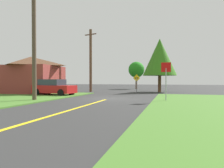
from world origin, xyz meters
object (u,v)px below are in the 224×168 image
at_px(utility_pole_near, 34,42).
at_px(direction_sign, 137,81).
at_px(barn, 31,75).
at_px(utility_pole_mid, 91,60).
at_px(oak_tree_left, 160,57).
at_px(pine_tree_center, 136,70).
at_px(parked_car_near_building, 54,87).
at_px(stop_sign, 166,74).

distance_m(utility_pole_near, direction_sign, 13.55).
bearing_deg(barn, utility_pole_mid, 41.10).
height_order(direction_sign, oak_tree_left, oak_tree_left).
height_order(utility_pole_mid, oak_tree_left, utility_pole_mid).
bearing_deg(pine_tree_center, parked_car_near_building, -106.89).
xyz_separation_m(utility_pole_mid, barn, (-5.56, -4.85, -2.05)).
xyz_separation_m(utility_pole_near, direction_sign, (5.70, 11.93, -2.97)).
distance_m(utility_pole_near, barn, 9.82).
relative_size(stop_sign, oak_tree_left, 0.40).
relative_size(pine_tree_center, barn, 0.73).
bearing_deg(parked_car_near_building, stop_sign, -8.91).
bearing_deg(utility_pole_mid, stop_sign, -45.74).
relative_size(utility_pole_near, barn, 1.28).
bearing_deg(stop_sign, barn, -19.77).
xyz_separation_m(stop_sign, pine_tree_center, (-5.54, 21.07, 1.46)).
bearing_deg(pine_tree_center, utility_pole_mid, -111.37).
relative_size(stop_sign, utility_pole_mid, 0.34).
relative_size(stop_sign, parked_car_near_building, 0.63).
height_order(direction_sign, barn, barn).
bearing_deg(utility_pole_near, barn, 128.98).
xyz_separation_m(parked_car_near_building, barn, (-4.38, 2.18, 1.34)).
distance_m(parked_car_near_building, barn, 5.08).
xyz_separation_m(pine_tree_center, barn, (-9.85, -15.83, -1.26)).
bearing_deg(oak_tree_left, utility_pole_mid, -167.23).
relative_size(stop_sign, barn, 0.42).
bearing_deg(direction_sign, barn, -159.00).
distance_m(utility_pole_near, utility_pole_mid, 12.29).
relative_size(utility_pole_mid, oak_tree_left, 1.19).
distance_m(stop_sign, pine_tree_center, 21.84).
bearing_deg(utility_pole_near, oak_tree_left, 59.75).
xyz_separation_m(stop_sign, barn, (-15.40, 5.25, 0.20)).
height_order(parked_car_near_building, direction_sign, direction_sign).
distance_m(utility_pole_near, pine_tree_center, 23.59).
bearing_deg(utility_pole_mid, barn, -138.90).
bearing_deg(stop_sign, utility_pole_near, 12.17).
relative_size(utility_pole_near, oak_tree_left, 1.23).
distance_m(oak_tree_left, barn, 16.06).
xyz_separation_m(stop_sign, parked_car_near_building, (-11.01, 3.06, -1.13)).
height_order(parked_car_near_building, utility_pole_near, utility_pole_near).
relative_size(utility_pole_mid, barn, 1.24).
distance_m(stop_sign, oak_tree_left, 12.40).
height_order(stop_sign, barn, barn).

